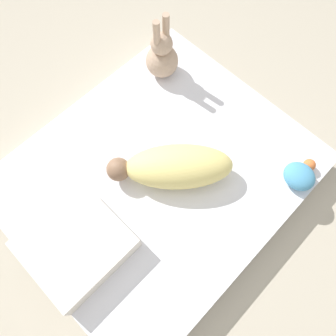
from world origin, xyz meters
The scene contains 6 objects.
ground_plane centered at (0.00, 0.00, 0.00)m, with size 12.00×12.00×0.00m, color #B2A893.
bed_mattress centered at (0.00, 0.00, 0.06)m, with size 1.28×1.08×0.12m.
swaddled_baby centered at (0.04, -0.06, 0.21)m, with size 0.47×0.45×0.16m.
pillow centered at (-0.45, -0.01, 0.17)m, with size 0.37×0.35×0.10m.
bunny_plush centered at (0.40, 0.37, 0.24)m, with size 0.16×0.16×0.34m.
turtle_plush centered at (0.41, -0.46, 0.16)m, with size 0.17×0.14×0.08m.
Camera 1 is at (-0.35, -0.41, 1.47)m, focal length 35.00 mm.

